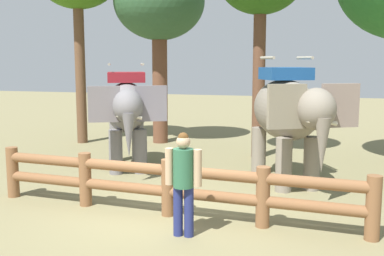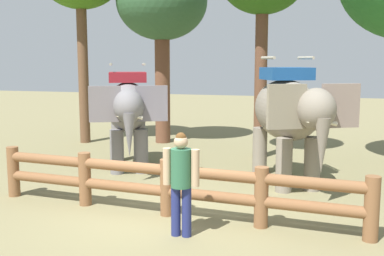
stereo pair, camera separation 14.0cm
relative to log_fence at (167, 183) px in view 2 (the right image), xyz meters
name	(u,v)px [view 2 (the right image)]	position (x,y,z in m)	size (l,w,h in m)	color
ground_plane	(167,215)	(0.00, 0.02, -0.61)	(60.00, 60.00, 0.00)	olive
log_fence	(167,183)	(0.00, 0.00, 0.00)	(7.25, 0.80, 1.05)	brown
elephant_near_left	(128,110)	(-2.22, 3.32, 0.95)	(2.47, 3.27, 2.77)	slate
elephant_center	(289,113)	(1.94, 2.86, 1.04)	(2.69, 3.43, 2.92)	gray
tourist_woman_in_black	(181,177)	(0.57, -0.91, 0.38)	(0.60, 0.34, 1.70)	navy
tree_far_left	(162,5)	(-2.74, 7.37, 4.09)	(3.06, 3.06, 6.11)	brown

